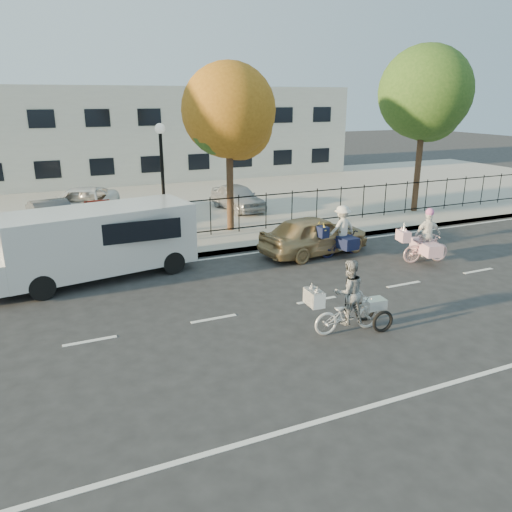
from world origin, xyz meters
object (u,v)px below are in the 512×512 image
gold_sedan (314,235)px  lamppost (162,163)px  lot_car_d (238,197)px  white_van (96,240)px  lot_car_b (82,206)px  bull_bike (341,236)px  unicorn_bike (426,243)px  lot_car_c (53,218)px  zebra_trike (348,304)px

gold_sedan → lamppost: bearing=47.9°
gold_sedan → lot_car_d: (-0.02, 7.26, 0.07)m
white_van → lot_car_b: 7.09m
white_van → lot_car_b: size_ratio=1.24×
white_van → lot_car_d: white_van is taller
lamppost → bull_bike: size_ratio=2.21×
lot_car_d → unicorn_bike: bearing=-80.3°
bull_bike → gold_sedan: 0.93m
bull_bike → lot_car_c: size_ratio=0.50×
zebra_trike → gold_sedan: zebra_trike is taller
bull_bike → lot_car_d: bull_bike is taller
bull_bike → lot_car_c: (-9.08, 6.66, 0.07)m
white_van → lot_car_c: white_van is taller
white_van → lot_car_d: 9.95m
lamppost → unicorn_bike: bearing=-35.6°
unicorn_bike → gold_sedan: unicorn_bike is taller
gold_sedan → lot_car_c: size_ratio=1.04×
white_van → lot_car_c: bearing=90.8°
lamppost → gold_sedan: size_ratio=1.06×
white_van → unicorn_bike: bearing=-25.6°
zebra_trike → lot_car_d: (2.41, 13.00, 0.07)m
zebra_trike → bull_bike: bearing=-28.1°
gold_sedan → lot_car_c: (-8.37, 6.06, 0.10)m
lot_car_d → lot_car_b: bearing=169.9°
lamppost → lot_car_b: size_ratio=0.84×
bull_bike → lot_car_b: bearing=37.6°
lot_car_d → white_van: bearing=-144.7°
gold_sedan → lot_car_b: (-7.11, 7.62, 0.17)m
lot_car_c → lamppost: bearing=-48.6°
zebra_trike → white_van: (-4.92, 6.28, 0.51)m
zebra_trike → white_van: size_ratio=0.33×
white_van → lot_car_c: size_ratio=1.63×
lot_car_c → white_van: bearing=-89.0°
bull_bike → lot_car_d: (-0.73, 7.87, 0.04)m
lamppost → bull_bike: 6.86m
lamppost → gold_sedan: 6.01m
gold_sedan → lot_car_d: gold_sedan is taller
unicorn_bike → lot_car_d: 10.08m
bull_bike → gold_sedan: (-0.71, 0.60, -0.02)m
white_van → gold_sedan: white_van is taller
white_van → lot_car_d: bearing=32.8°
lot_car_b → zebra_trike: bearing=-50.2°
zebra_trike → bull_bike: 6.02m
zebra_trike → lot_car_d: 13.22m
gold_sedan → lot_car_d: size_ratio=1.13×
zebra_trike → unicorn_bike: 6.30m
white_van → gold_sedan: 7.39m
lot_car_b → lamppost: bearing=-41.2°
gold_sedan → white_van: bearing=76.7°
unicorn_bike → bull_bike: 2.83m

